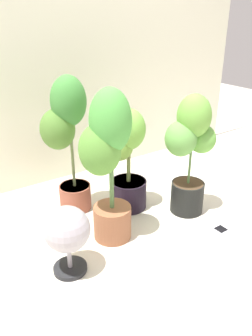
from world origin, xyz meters
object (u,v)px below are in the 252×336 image
object	(u,v)px
potted_plant_center	(127,159)
potted_plant_front_right	(190,149)
potted_plant_back_left	(67,135)
hygrometer_box	(221,231)
potted_plant_front_left	(107,157)
floor_fan	(67,232)

from	to	relation	value
potted_plant_center	potted_plant_front_right	distance (m)	0.42
potted_plant_back_left	hygrometer_box	world-z (taller)	potted_plant_back_left
potted_plant_back_left	hygrometer_box	xyz separation A→B (m)	(0.64, -0.78, -0.53)
potted_plant_front_left	potted_plant_front_right	world-z (taller)	potted_plant_front_left
potted_plant_center	potted_plant_back_left	distance (m)	0.42
potted_plant_center	potted_plant_back_left	bearing A→B (deg)	149.50
potted_plant_front_left	potted_plant_back_left	bearing A→B (deg)	95.94
potted_plant_front_right	hygrometer_box	world-z (taller)	potted_plant_front_right
hygrometer_box	potted_plant_front_right	bearing A→B (deg)	0.44
potted_plant_center	potted_plant_front_right	world-z (taller)	potted_plant_front_right
potted_plant_front_right	hygrometer_box	distance (m)	0.55
potted_plant_back_left	potted_plant_front_right	xyz separation A→B (m)	(0.64, -0.47, -0.08)
floor_fan	potted_plant_front_left	bearing A→B (deg)	83.85
floor_fan	potted_plant_front_right	bearing A→B (deg)	67.25
potted_plant_center	floor_fan	xyz separation A→B (m)	(-0.62, -0.37, -0.12)
potted_plant_front_left	hygrometer_box	xyz separation A→B (m)	(0.60, -0.36, -0.52)
potted_plant_front_right	hygrometer_box	size ratio (longest dim) A/B	10.08
potted_plant_back_left	floor_fan	size ratio (longest dim) A/B	2.40
potted_plant_back_left	potted_plant_front_left	bearing A→B (deg)	-84.06
potted_plant_front_left	potted_plant_back_left	world-z (taller)	potted_plant_back_left
potted_plant_front_right	floor_fan	distance (m)	0.95
potted_plant_front_left	potted_plant_front_right	size ratio (longest dim) A/B	1.12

